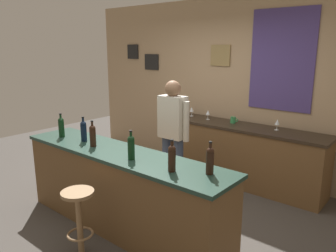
{
  "coord_description": "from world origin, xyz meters",
  "views": [
    {
      "loc": [
        2.62,
        -2.71,
        2.04
      ],
      "look_at": [
        -0.02,
        0.45,
        1.05
      ],
      "focal_mm": 35.3,
      "sensor_mm": 36.0,
      "label": 1
    }
  ],
  "objects": [
    {
      "name": "wine_glass_a",
      "position": [
        -0.56,
        1.73,
        1.01
      ],
      "size": [
        0.07,
        0.07,
        0.16
      ],
      "color": "silver",
      "rests_on": "side_counter"
    },
    {
      "name": "back_wall",
      "position": [
        0.01,
        2.03,
        1.41
      ],
      "size": [
        6.0,
        0.09,
        2.8
      ],
      "color": "tan",
      "rests_on": "ground_plane"
    },
    {
      "name": "bartender",
      "position": [
        -0.05,
        0.59,
        0.94
      ],
      "size": [
        0.52,
        0.21,
        1.62
      ],
      "color": "#384766",
      "rests_on": "ground_plane"
    },
    {
      "name": "bar_counter",
      "position": [
        0.0,
        -0.4,
        0.46
      ],
      "size": [
        2.77,
        0.6,
        0.92
      ],
      "color": "brown",
      "rests_on": "ground_plane"
    },
    {
      "name": "wine_glass_c",
      "position": [
        0.91,
        1.72,
        1.01
      ],
      "size": [
        0.07,
        0.07,
        0.16
      ],
      "color": "silver",
      "rests_on": "side_counter"
    },
    {
      "name": "wine_bottle_d",
      "position": [
        0.28,
        -0.49,
        1.06
      ],
      "size": [
        0.07,
        0.07,
        0.31
      ],
      "color": "black",
      "rests_on": "bar_counter"
    },
    {
      "name": "side_counter",
      "position": [
        0.4,
        1.65,
        0.45
      ],
      "size": [
        2.56,
        0.56,
        0.9
      ],
      "color": "brown",
      "rests_on": "ground_plane"
    },
    {
      "name": "wine_glass_b",
      "position": [
        -0.21,
        1.69,
        1.01
      ],
      "size": [
        0.07,
        0.07,
        0.16
      ],
      "color": "silver",
      "rests_on": "side_counter"
    },
    {
      "name": "wine_bottle_e",
      "position": [
        0.81,
        -0.48,
        1.06
      ],
      "size": [
        0.07,
        0.07,
        0.31
      ],
      "color": "black",
      "rests_on": "bar_counter"
    },
    {
      "name": "coffee_mug",
      "position": [
        0.23,
        1.72,
        0.95
      ],
      "size": [
        0.12,
        0.08,
        0.09
      ],
      "color": "#338C4C",
      "rests_on": "side_counter"
    },
    {
      "name": "wine_bottle_b",
      "position": [
        -0.64,
        -0.39,
        1.06
      ],
      "size": [
        0.07,
        0.07,
        0.31
      ],
      "color": "black",
      "rests_on": "bar_counter"
    },
    {
      "name": "wine_bottle_a",
      "position": [
        -1.02,
        -0.45,
        1.06
      ],
      "size": [
        0.07,
        0.07,
        0.31
      ],
      "color": "black",
      "rests_on": "bar_counter"
    },
    {
      "name": "bar_stool",
      "position": [
        0.06,
        -1.0,
        0.46
      ],
      "size": [
        0.32,
        0.32,
        0.68
      ],
      "color": "olive",
      "rests_on": "ground_plane"
    },
    {
      "name": "wine_bottle_c",
      "position": [
        -0.39,
        -0.46,
        1.06
      ],
      "size": [
        0.07,
        0.07,
        0.31
      ],
      "color": "black",
      "rests_on": "bar_counter"
    },
    {
      "name": "wine_bottle_f",
      "position": [
        1.11,
        -0.31,
        1.06
      ],
      "size": [
        0.07,
        0.07,
        0.31
      ],
      "color": "black",
      "rests_on": "bar_counter"
    },
    {
      "name": "ground_plane",
      "position": [
        0.0,
        0.0,
        0.0
      ],
      "size": [
        10.0,
        10.0,
        0.0
      ],
      "primitive_type": "plane",
      "color": "#423D38"
    }
  ]
}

